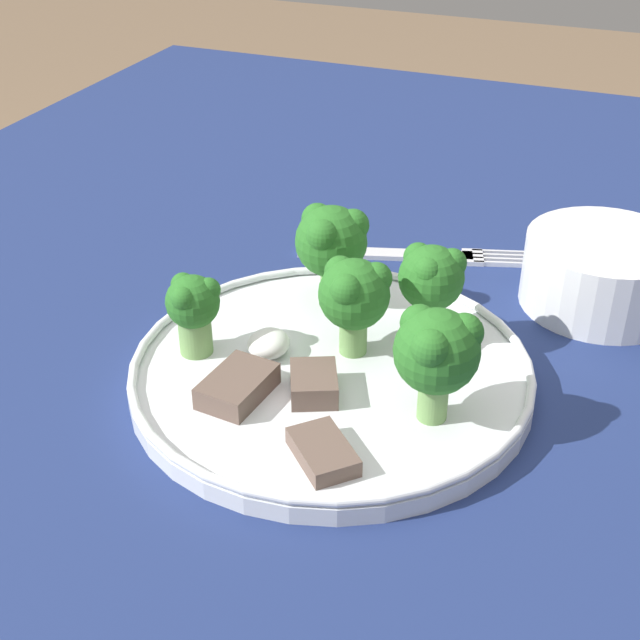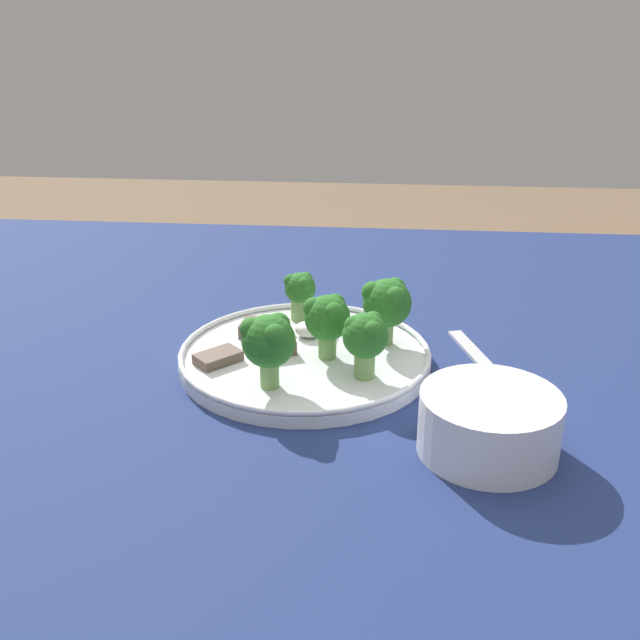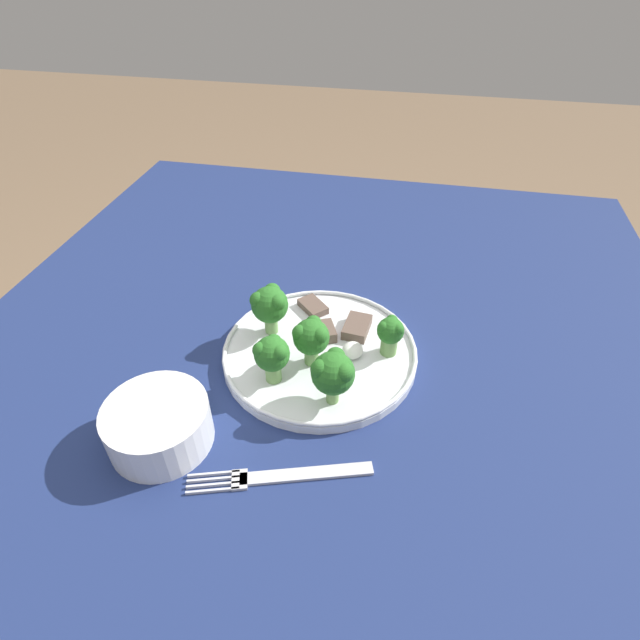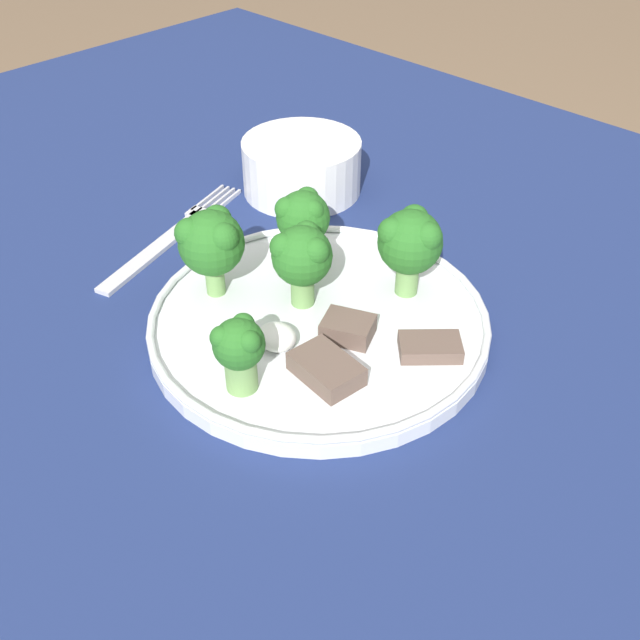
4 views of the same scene
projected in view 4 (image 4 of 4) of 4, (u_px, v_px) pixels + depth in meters
name	position (u px, v px, depth m)	size (l,w,h in m)	color
table	(276.00, 379.00, 0.66)	(1.29, 1.03, 0.71)	navy
dinner_plate	(320.00, 321.00, 0.58)	(0.26, 0.26, 0.02)	white
fork	(172.00, 236.00, 0.69)	(0.08, 0.20, 0.00)	silver
cream_bowl	(302.00, 167.00, 0.74)	(0.12, 0.12, 0.05)	white
broccoli_floret_near_rim_left	(410.00, 241.00, 0.57)	(0.05, 0.05, 0.07)	#709E56
broccoli_floret_center_left	(303.00, 218.00, 0.61)	(0.05, 0.04, 0.07)	#709E56
broccoli_floret_back_left	(211.00, 242.00, 0.57)	(0.05, 0.05, 0.07)	#709E56
broccoli_floret_front_left	(302.00, 256.00, 0.56)	(0.05, 0.05, 0.07)	#709E56
broccoli_floret_center_back	(239.00, 348.00, 0.49)	(0.04, 0.04, 0.06)	#709E56
meat_slice_front_slice	(326.00, 369.00, 0.52)	(0.05, 0.04, 0.01)	brown
meat_slice_middle_slice	(430.00, 347.00, 0.54)	(0.05, 0.05, 0.01)	brown
meat_slice_rear_slice	(351.00, 326.00, 0.55)	(0.05, 0.04, 0.02)	brown
sauce_dollop	(276.00, 337.00, 0.54)	(0.03, 0.03, 0.02)	white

